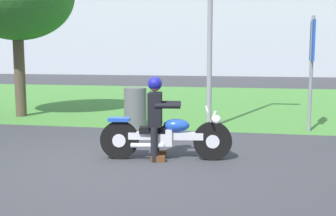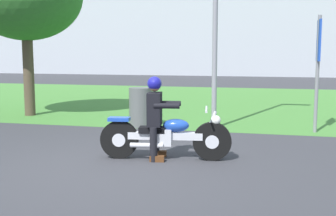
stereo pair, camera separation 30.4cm
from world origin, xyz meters
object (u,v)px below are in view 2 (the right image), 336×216
Objects in this scene: motorcycle_lead at (166,136)px; rider_lead at (156,111)px; trash_can at (140,107)px; sign_banner at (318,55)px.

rider_lead is (-0.17, -0.02, 0.43)m from motorcycle_lead.
trash_can reaches higher than motorcycle_lead.
sign_banner is at bearing 39.87° from rider_lead.
rider_lead is 1.48× the size of trash_can.
rider_lead reaches higher than trash_can.
trash_can is at bearing -177.26° from sign_banner.
rider_lead is 3.21m from trash_can.
sign_banner reaches higher than rider_lead.
trash_can is at bearing 106.58° from motorcycle_lead.
trash_can is 4.23m from sign_banner.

